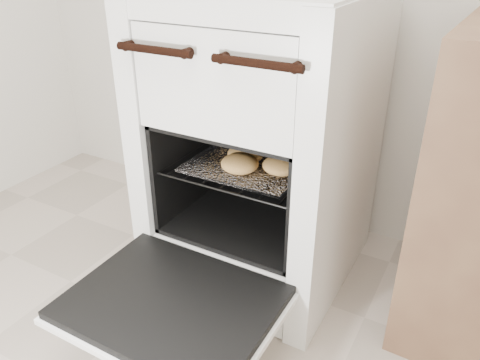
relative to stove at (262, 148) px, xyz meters
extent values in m
cube|color=white|center=(0.00, 0.01, 0.01)|extent=(0.65, 0.69, 1.00)
cylinder|color=black|center=(-0.15, -0.35, 0.38)|extent=(0.24, 0.02, 0.02)
cylinder|color=black|center=(0.15, -0.35, 0.38)|extent=(0.24, 0.02, 0.02)
cube|color=black|center=(0.00, -0.55, -0.26)|extent=(0.56, 0.43, 0.03)
cube|color=white|center=(0.00, -0.55, -0.28)|extent=(0.58, 0.45, 0.02)
cylinder|color=black|center=(-0.23, -0.07, -0.03)|extent=(0.01, 0.45, 0.01)
cylinder|color=black|center=(0.23, -0.07, -0.03)|extent=(0.01, 0.45, 0.01)
cylinder|color=black|center=(0.00, -0.29, -0.03)|extent=(0.47, 0.01, 0.01)
cylinder|color=black|center=(0.00, 0.14, -0.03)|extent=(0.47, 0.01, 0.01)
cylinder|color=black|center=(-0.19, -0.07, -0.03)|extent=(0.01, 0.43, 0.01)
cylinder|color=black|center=(-0.13, -0.07, -0.03)|extent=(0.01, 0.43, 0.01)
cylinder|color=black|center=(-0.06, -0.07, -0.03)|extent=(0.01, 0.43, 0.01)
cylinder|color=black|center=(0.00, -0.07, -0.03)|extent=(0.01, 0.43, 0.01)
cylinder|color=black|center=(0.06, -0.07, -0.03)|extent=(0.01, 0.43, 0.01)
cylinder|color=black|center=(0.13, -0.07, -0.03)|extent=(0.01, 0.43, 0.01)
cylinder|color=black|center=(0.19, -0.07, -0.03)|extent=(0.01, 0.43, 0.01)
cube|color=white|center=(0.00, -0.09, -0.02)|extent=(0.37, 0.32, 0.01)
ellipsoid|color=#E0A459|center=(-0.07, 0.01, 0.00)|extent=(0.11, 0.11, 0.04)
ellipsoid|color=#E0A459|center=(0.00, -0.17, 0.01)|extent=(0.16, 0.16, 0.06)
ellipsoid|color=#E0A459|center=(0.09, 0.00, 0.00)|extent=(0.14, 0.14, 0.04)
ellipsoid|color=#E0A459|center=(-0.02, -0.09, 0.01)|extent=(0.17, 0.17, 0.05)
ellipsoid|color=#E0A459|center=(0.12, -0.11, 0.01)|extent=(0.15, 0.15, 0.05)
camera|label=1|loc=(0.65, -1.33, 0.64)|focal=35.00mm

